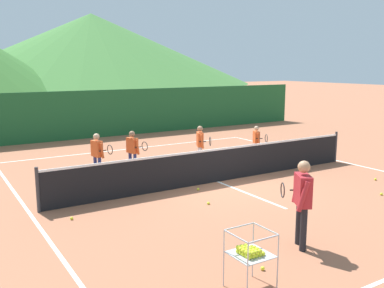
{
  "coord_description": "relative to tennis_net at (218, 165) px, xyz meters",
  "views": [
    {
      "loc": [
        -6.87,
        -9.74,
        3.28
      ],
      "look_at": [
        -0.69,
        0.29,
        1.12
      ],
      "focal_mm": 40.14,
      "sensor_mm": 36.0,
      "label": 1
    }
  ],
  "objects": [
    {
      "name": "ground_plane",
      "position": [
        0.0,
        0.0,
        -0.5
      ],
      "size": [
        120.0,
        120.0,
        0.0
      ],
      "primitive_type": "plane",
      "color": "#A86647"
    },
    {
      "name": "line_baseline_far",
      "position": [
        0.0,
        5.87,
        -0.5
      ],
      "size": [
        10.3,
        0.08,
        0.01
      ],
      "primitive_type": "cube",
      "color": "white",
      "rests_on": "ground"
    },
    {
      "name": "line_sideline_west",
      "position": [
        -5.15,
        0.0,
        -0.5
      ],
      "size": [
        0.08,
        11.94,
        0.01
      ],
      "primitive_type": "cube",
      "color": "white",
      "rests_on": "ground"
    },
    {
      "name": "line_sideline_east",
      "position": [
        5.15,
        0.0,
        -0.5
      ],
      "size": [
        0.08,
        11.94,
        0.01
      ],
      "primitive_type": "cube",
      "color": "white",
      "rests_on": "ground"
    },
    {
      "name": "line_service_center",
      "position": [
        0.0,
        0.0,
        -0.5
      ],
      "size": [
        0.08,
        5.58,
        0.01
      ],
      "primitive_type": "cube",
      "color": "white",
      "rests_on": "ground"
    },
    {
      "name": "tennis_net",
      "position": [
        0.0,
        0.0,
        0.0
      ],
      "size": [
        9.98,
        0.08,
        1.05
      ],
      "color": "#333338",
      "rests_on": "ground"
    },
    {
      "name": "instructor",
      "position": [
        -1.3,
        -4.47,
        0.47
      ],
      "size": [
        0.53,
        0.81,
        1.62
      ],
      "color": "black",
      "rests_on": "ground"
    },
    {
      "name": "student_0",
      "position": [
        -2.79,
        2.13,
        0.31
      ],
      "size": [
        0.5,
        0.6,
        1.35
      ],
      "color": "navy",
      "rests_on": "ground"
    },
    {
      "name": "student_1",
      "position": [
        -1.69,
        2.1,
        0.3
      ],
      "size": [
        0.51,
        0.59,
        1.34
      ],
      "color": "navy",
      "rests_on": "ground"
    },
    {
      "name": "student_2",
      "position": [
        0.63,
        1.9,
        0.31
      ],
      "size": [
        0.41,
        0.72,
        1.34
      ],
      "color": "silver",
      "rests_on": "ground"
    },
    {
      "name": "student_3",
      "position": [
        2.85,
        1.69,
        0.23
      ],
      "size": [
        0.41,
        0.68,
        1.2
      ],
      "color": "navy",
      "rests_on": "ground"
    },
    {
      "name": "ball_cart",
      "position": [
        -3.06,
        -5.17,
        0.1
      ],
      "size": [
        0.58,
        0.58,
        0.9
      ],
      "color": "#B7B7BC",
      "rests_on": "ground"
    },
    {
      "name": "tennis_ball_0",
      "position": [
        -2.49,
        -4.82,
        -0.47
      ],
      "size": [
        0.07,
        0.07,
        0.07
      ],
      "primitive_type": "sphere",
      "color": "yellow",
      "rests_on": "ground"
    },
    {
      "name": "tennis_ball_1",
      "position": [
        2.83,
        -3.28,
        -0.47
      ],
      "size": [
        0.07,
        0.07,
        0.07
      ],
      "primitive_type": "sphere",
      "color": "yellow",
      "rests_on": "ground"
    },
    {
      "name": "tennis_ball_2",
      "position": [
        3.98,
        -2.29,
        -0.47
      ],
      "size": [
        0.07,
        0.07,
        0.07
      ],
      "primitive_type": "sphere",
      "color": "yellow",
      "rests_on": "ground"
    },
    {
      "name": "tennis_ball_3",
      "position": [
        -4.46,
        -0.87,
        -0.47
      ],
      "size": [
        0.07,
        0.07,
        0.07
      ],
      "primitive_type": "sphere",
      "color": "yellow",
      "rests_on": "ground"
    },
    {
      "name": "tennis_ball_4",
      "position": [
        -0.94,
        -0.43,
        -0.47
      ],
      "size": [
        0.07,
        0.07,
        0.07
      ],
      "primitive_type": "sphere",
      "color": "yellow",
      "rests_on": "ground"
    },
    {
      "name": "tennis_ball_5",
      "position": [
        -1.37,
        -1.57,
        -0.47
      ],
      "size": [
        0.07,
        0.07,
        0.07
      ],
      "primitive_type": "sphere",
      "color": "yellow",
      "rests_on": "ground"
    },
    {
      "name": "windscreen_fence",
      "position": [
        0.0,
        9.22,
        0.59
      ],
      "size": [
        22.67,
        0.08,
        2.18
      ],
      "primitive_type": "cube",
      "color": "#1E5B2D",
      "rests_on": "ground"
    },
    {
      "name": "hill_0",
      "position": [
        20.0,
        69.03,
        5.82
      ],
      "size": [
        57.71,
        57.71,
        12.65
      ],
      "primitive_type": "cone",
      "color": "#427A38",
      "rests_on": "ground"
    }
  ]
}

